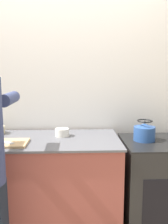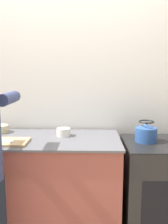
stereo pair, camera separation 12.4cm
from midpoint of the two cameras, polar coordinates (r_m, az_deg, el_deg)
wall_back at (r=2.51m, az=-2.86°, el=4.52°), size 8.00×0.05×2.60m
counter at (r=2.41m, az=-12.18°, el=-16.57°), size 1.73×0.68×0.93m
oven at (r=2.43m, az=18.61°, el=-16.97°), size 0.66×0.59×0.91m
cutting_board at (r=2.12m, az=-15.51°, el=-6.61°), size 0.34×0.24×0.02m
knife at (r=2.14m, az=-16.62°, el=-6.20°), size 0.22×0.14×0.01m
kettle at (r=2.23m, az=15.55°, el=-4.63°), size 0.19×0.19×0.18m
bowl_prep at (r=2.50m, az=-17.41°, el=-3.70°), size 0.16×0.16×0.07m
bowl_mixing at (r=2.26m, az=-3.14°, el=-4.62°), size 0.12×0.12×0.07m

